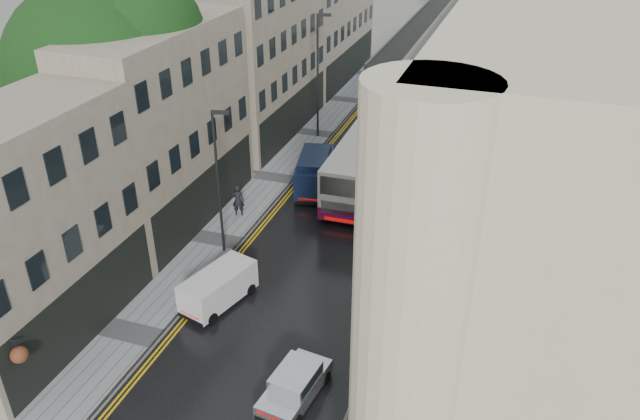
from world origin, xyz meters
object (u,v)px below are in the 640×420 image
Objects in this scene: navy_van at (296,182)px; pedestrian at (238,200)px; tree_near at (104,104)px; white_lorry at (434,125)px; lamp_post_near at (218,185)px; cream_bus at (333,178)px; white_van at (186,297)px; tree_far at (219,56)px; lamp_post_far at (318,78)px; silver_hatchback at (262,400)px.

navy_van is 3.86m from pedestrian.
tree_near is at bearing -1.73° from pedestrian.
lamp_post_near is (-8.20, -17.44, 2.18)m from white_lorry.
cream_bus is at bearing 25.65° from tree_near.
tree_near is 1.98× the size of white_lorry.
white_lorry reaches higher than white_van.
navy_van is (0.93, 11.88, 0.42)m from white_van.
tree_far is 6.44× the size of pedestrian.
lamp_post_far is (-0.51, 17.02, 0.61)m from lamp_post_near.
cream_bus is 11.18m from white_lorry.
tree_far is at bearing -172.87° from white_lorry.
tree_near is 1.53× the size of lamp_post_far.
silver_hatchback is 15.40m from pedestrian.
silver_hatchback is at bearing -60.84° from tree_far.
pedestrian is (-7.35, 13.53, 0.40)m from silver_hatchback.
silver_hatchback is 0.93× the size of white_van.
tree_far is 3.50× the size of silver_hatchback.
tree_near is 13.62m from cream_bus.
navy_van is at bearing 28.67° from tree_near.
white_van is (-7.48, -22.63, -0.98)m from white_lorry.
silver_hatchback is (-1.76, -27.16, -1.18)m from white_lorry.
tree_near reaches higher than lamp_post_far.
navy_van is 2.61× the size of pedestrian.
tree_near is 2.75× the size of navy_van.
white_van is 22.56m from lamp_post_far.
silver_hatchback is 27.92m from lamp_post_far.
lamp_post_far is at bearing 108.82° from white_van.
tree_near reaches higher than silver_hatchback.
lamp_post_near is (7.19, -14.70, -2.19)m from tree_far.
pedestrian is at bearing 17.69° from tree_near.
pedestrian reaches higher than silver_hatchback.
tree_near is at bearing -137.86° from white_lorry.
tree_far is at bearing 127.33° from white_van.
tree_near reaches higher than navy_van.
lamp_post_far is at bearing 112.06° from silver_hatchback.
pedestrian is 13.70m from lamp_post_far.
white_van is (-3.14, -12.33, -0.82)m from cream_bus.
tree_far is at bearing -79.49° from pedestrian.
cream_bus is 3.22× the size of white_van.
navy_van reaches higher than silver_hatchback.
lamp_post_far is at bearing 179.77° from white_lorry.
cream_bus is at bearing 106.22° from silver_hatchback.
navy_van reaches higher than white_van.
lamp_post_near is at bearing -12.81° from tree_near.
pedestrian is (-4.76, -3.34, -0.62)m from cream_bus.
lamp_post_far is (-2.15, 10.33, 3.34)m from navy_van.
pedestrian is 0.21× the size of lamp_post_far.
cream_bus is (11.04, -7.56, -4.52)m from tree_far.
tree_near is 1.12× the size of cream_bus.
cream_bus is at bearing -164.32° from pedestrian.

